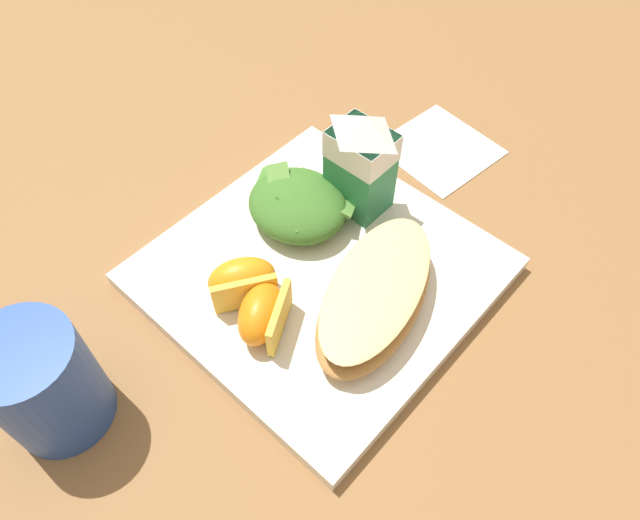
{
  "coord_description": "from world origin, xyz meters",
  "views": [
    {
      "loc": [
        0.22,
        -0.24,
        0.45
      ],
      "look_at": [
        0.0,
        0.0,
        0.03
      ],
      "focal_mm": 32.74,
      "sensor_mm": 36.0,
      "label": 1
    }
  ],
  "objects_px": {
    "orange_wedge_front": "(242,280)",
    "cheesy_pizza_bread": "(376,294)",
    "green_salad_pile": "(298,205)",
    "paper_napkin": "(439,148)",
    "drinking_blue_cup": "(44,384)",
    "orange_wedge_middle": "(263,314)",
    "milk_carton": "(361,159)",
    "white_plate": "(320,271)"
  },
  "relations": [
    {
      "from": "orange_wedge_front",
      "to": "cheesy_pizza_bread",
      "type": "bearing_deg",
      "value": 35.73
    },
    {
      "from": "orange_wedge_front",
      "to": "green_salad_pile",
      "type": "bearing_deg",
      "value": 104.79
    },
    {
      "from": "paper_napkin",
      "to": "drinking_blue_cup",
      "type": "height_order",
      "value": "drinking_blue_cup"
    },
    {
      "from": "orange_wedge_middle",
      "to": "paper_napkin",
      "type": "distance_m",
      "value": 0.3
    },
    {
      "from": "paper_napkin",
      "to": "orange_wedge_front",
      "type": "bearing_deg",
      "value": -92.27
    },
    {
      "from": "orange_wedge_front",
      "to": "drinking_blue_cup",
      "type": "bearing_deg",
      "value": -100.4
    },
    {
      "from": "green_salad_pile",
      "to": "milk_carton",
      "type": "height_order",
      "value": "milk_carton"
    },
    {
      "from": "paper_napkin",
      "to": "cheesy_pizza_bread",
      "type": "bearing_deg",
      "value": -69.38
    },
    {
      "from": "milk_carton",
      "to": "orange_wedge_middle",
      "type": "xyz_separation_m",
      "value": [
        0.03,
        -0.16,
        -0.04
      ]
    },
    {
      "from": "cheesy_pizza_bread",
      "to": "drinking_blue_cup",
      "type": "xyz_separation_m",
      "value": [
        -0.13,
        -0.24,
        0.02
      ]
    },
    {
      "from": "milk_carton",
      "to": "drinking_blue_cup",
      "type": "height_order",
      "value": "milk_carton"
    },
    {
      "from": "green_salad_pile",
      "to": "paper_napkin",
      "type": "bearing_deg",
      "value": 79.1
    },
    {
      "from": "white_plate",
      "to": "paper_napkin",
      "type": "relative_size",
      "value": 2.55
    },
    {
      "from": "white_plate",
      "to": "orange_wedge_middle",
      "type": "distance_m",
      "value": 0.08
    },
    {
      "from": "white_plate",
      "to": "drinking_blue_cup",
      "type": "xyz_separation_m",
      "value": [
        -0.06,
        -0.24,
        0.04
      ]
    },
    {
      "from": "cheesy_pizza_bread",
      "to": "drinking_blue_cup",
      "type": "distance_m",
      "value": 0.27
    },
    {
      "from": "cheesy_pizza_bread",
      "to": "orange_wedge_middle",
      "type": "xyz_separation_m",
      "value": [
        -0.06,
        -0.08,
        0.0
      ]
    },
    {
      "from": "orange_wedge_middle",
      "to": "drinking_blue_cup",
      "type": "height_order",
      "value": "drinking_blue_cup"
    },
    {
      "from": "orange_wedge_middle",
      "to": "orange_wedge_front",
      "type": "bearing_deg",
      "value": 162.98
    },
    {
      "from": "paper_napkin",
      "to": "orange_wedge_middle",
      "type": "bearing_deg",
      "value": -85.03
    },
    {
      "from": "milk_carton",
      "to": "orange_wedge_front",
      "type": "distance_m",
      "value": 0.16
    },
    {
      "from": "green_salad_pile",
      "to": "orange_wedge_middle",
      "type": "distance_m",
      "value": 0.13
    },
    {
      "from": "white_plate",
      "to": "orange_wedge_middle",
      "type": "xyz_separation_m",
      "value": [
        0.01,
        -0.08,
        0.03
      ]
    },
    {
      "from": "white_plate",
      "to": "green_salad_pile",
      "type": "xyz_separation_m",
      "value": [
        -0.06,
        0.03,
        0.03
      ]
    },
    {
      "from": "drinking_blue_cup",
      "to": "green_salad_pile",
      "type": "bearing_deg",
      "value": 88.79
    },
    {
      "from": "milk_carton",
      "to": "orange_wedge_front",
      "type": "bearing_deg",
      "value": -91.61
    },
    {
      "from": "cheesy_pizza_bread",
      "to": "white_plate",
      "type": "bearing_deg",
      "value": -179.64
    },
    {
      "from": "cheesy_pizza_bread",
      "to": "paper_napkin",
      "type": "height_order",
      "value": "cheesy_pizza_bread"
    },
    {
      "from": "orange_wedge_middle",
      "to": "drinking_blue_cup",
      "type": "bearing_deg",
      "value": -113.48
    },
    {
      "from": "white_plate",
      "to": "orange_wedge_front",
      "type": "distance_m",
      "value": 0.08
    },
    {
      "from": "white_plate",
      "to": "paper_napkin",
      "type": "distance_m",
      "value": 0.22
    },
    {
      "from": "milk_carton",
      "to": "orange_wedge_middle",
      "type": "relative_size",
      "value": 1.57
    },
    {
      "from": "orange_wedge_front",
      "to": "orange_wedge_middle",
      "type": "relative_size",
      "value": 1.0
    },
    {
      "from": "cheesy_pizza_bread",
      "to": "paper_napkin",
      "type": "relative_size",
      "value": 1.69
    },
    {
      "from": "milk_carton",
      "to": "paper_napkin",
      "type": "xyz_separation_m",
      "value": [
        0.01,
        0.14,
        -0.07
      ]
    },
    {
      "from": "cheesy_pizza_bread",
      "to": "green_salad_pile",
      "type": "distance_m",
      "value": 0.12
    },
    {
      "from": "green_salad_pile",
      "to": "drinking_blue_cup",
      "type": "height_order",
      "value": "drinking_blue_cup"
    },
    {
      "from": "orange_wedge_front",
      "to": "paper_napkin",
      "type": "distance_m",
      "value": 0.29
    },
    {
      "from": "milk_carton",
      "to": "orange_wedge_middle",
      "type": "height_order",
      "value": "milk_carton"
    },
    {
      "from": "orange_wedge_front",
      "to": "drinking_blue_cup",
      "type": "relative_size",
      "value": 0.68
    },
    {
      "from": "cheesy_pizza_bread",
      "to": "orange_wedge_middle",
      "type": "distance_m",
      "value": 0.1
    },
    {
      "from": "orange_wedge_front",
      "to": "milk_carton",
      "type": "bearing_deg",
      "value": 88.39
    }
  ]
}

